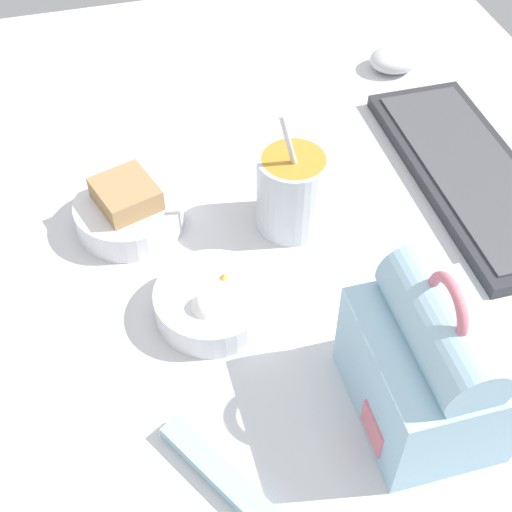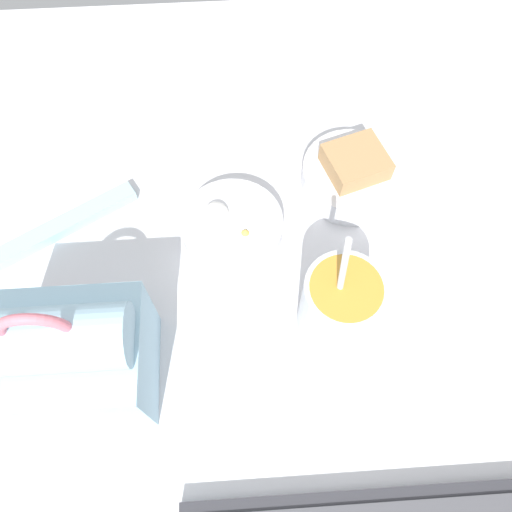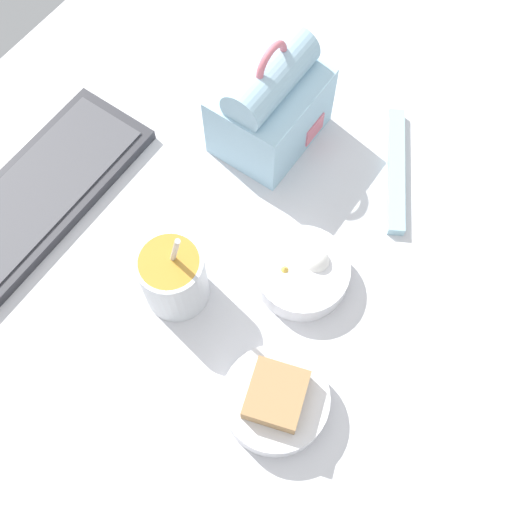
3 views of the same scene
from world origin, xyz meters
The scene contains 6 objects.
desk_surface centered at (0.00, 0.00, 1.00)cm, with size 140.00×110.00×2.00cm.
lunch_bag centered at (21.63, 9.71, 9.46)cm, with size 16.20×12.73×19.46cm.
soup_cup centered at (-7.45, 5.13, 7.53)cm, with size 8.84×8.84×17.67cm.
bento_bowl_sandwich centered at (-12.42, -14.70, 4.51)cm, with size 13.60×13.60×6.72cm.
bento_bowl_snacks centered at (4.23, -7.72, 4.01)cm, with size 13.11×13.11×5.46cm.
chopstick_case centered at (26.93, -9.89, 2.80)cm, with size 19.72×12.76×1.60cm.
Camera 2 is at (3.20, 24.76, 60.03)cm, focal length 35.00 mm.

